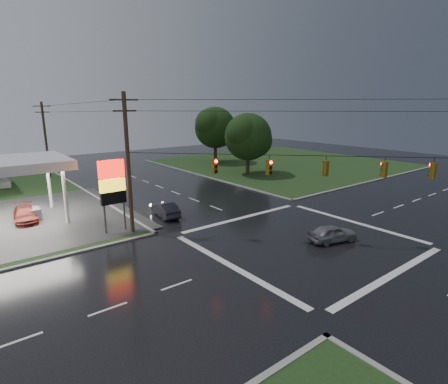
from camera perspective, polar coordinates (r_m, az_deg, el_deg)
ground at (r=27.47m, az=12.66°, el=-7.73°), size 120.00×120.00×0.00m
grass_ne at (r=63.06m, az=9.59°, el=4.68°), size 36.00×36.00×0.08m
pylon_sign at (r=28.74m, az=-17.78°, el=1.27°), size 2.00×0.35×6.00m
utility_pole_nw at (r=27.87m, az=-15.38°, el=4.64°), size 2.20×0.32×11.00m
utility_pole_n at (r=55.16m, az=-27.10°, el=7.74°), size 2.20×0.32×10.50m
traffic_signals at (r=25.84m, az=13.48°, el=5.76°), size 26.87×26.87×1.47m
tree_ne_near at (r=51.25m, az=4.07°, el=8.96°), size 7.99×6.80×8.98m
tree_ne_far at (r=62.37m, az=-1.33°, el=10.45°), size 8.46×7.20×9.80m
car_north at (r=32.71m, az=-9.57°, el=-2.78°), size 1.96×4.28×1.36m
car_crossing at (r=27.70m, az=17.29°, el=-6.43°), size 4.04×2.51×1.28m
car_pump at (r=35.47m, az=-29.70°, el=-3.21°), size 2.21×4.60×1.29m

